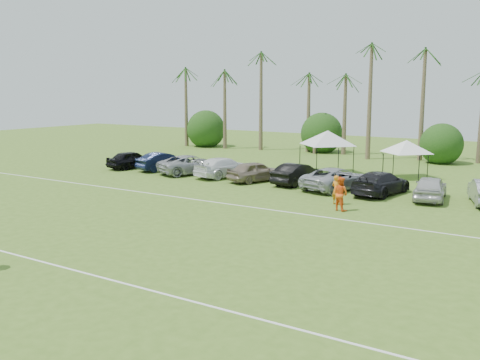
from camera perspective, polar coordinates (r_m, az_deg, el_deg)
The scene contains 25 objects.
field_lines at distance 24.74m, azimuth -8.70°, elevation -5.07°, with size 80.00×12.10×0.01m.
palm_tree_0 at distance 61.10m, azimuth -5.93°, elevation 10.75°, with size 2.40×2.40×8.90m.
palm_tree_1 at distance 58.16m, azimuth -1.99°, elevation 11.71°, with size 2.40×2.40×9.90m.
palm_tree_2 at distance 55.53m, azimuth 2.37°, elevation 12.70°, with size 2.40×2.40×10.90m.
palm_tree_3 at distance 53.69m, azimuth 6.18°, elevation 13.67°, with size 2.40×2.40×11.90m.
palm_tree_4 at distance 51.92m, azimuth 10.16°, elevation 10.86°, with size 2.40×2.40×8.90m.
palm_tree_5 at distance 50.55m, azimuth 14.47°, elevation 11.74°, with size 2.40×2.40×9.90m.
palm_tree_6 at distance 49.49m, azimuth 19.02°, elevation 12.57°, with size 2.40×2.40×10.90m.
palm_tree_7 at distance 48.75m, azimuth 23.77°, elevation 13.34°, with size 2.40×2.40×11.90m.
bush_tree_0 at distance 60.25m, azimuth -2.99°, elevation 5.40°, with size 4.00×4.00×4.00m.
bush_tree_1 at distance 53.79m, azimuth 8.41°, elevation 4.80°, with size 4.00×4.00×4.00m.
bush_tree_2 at distance 50.14m, azimuth 21.05°, elevation 3.91°, with size 4.00×4.00×4.00m.
sideline_player_a at distance 29.69m, azimuth 10.23°, elevation -1.05°, with size 0.59×0.39×1.62m, color orange.
sideline_player_b at distance 28.24m, azimuth 10.65°, elevation -1.45°, with size 0.87×0.68×1.78m, color orange.
canopy_tent_left at distance 40.39m, azimuth 9.34°, elevation 5.23°, with size 4.65×4.65×3.77m.
canopy_tent_right at distance 39.74m, azimuth 17.37°, elevation 4.07°, with size 3.88×3.88×3.14m.
parked_car_0 at distance 43.65m, azimuth -11.45°, elevation 2.16°, with size 1.66×4.13×1.41m, color black.
parked_car_1 at distance 42.06m, azimuth -8.16°, elevation 1.98°, with size 1.49×4.27×1.41m, color black.
parked_car_2 at distance 40.08m, azimuth -5.21°, elevation 1.66°, with size 2.33×5.06×1.41m, color #9FA0A4.
parked_car_3 at distance 38.50m, azimuth -1.67°, elevation 1.37°, with size 1.97×4.85×1.41m, color white.
parked_car_4 at distance 36.58m, azimuth 1.69°, elevation 0.93°, with size 1.66×4.13×1.41m, color gray.
parked_car_5 at distance 35.70m, azimuth 6.15°, elevation 0.66°, with size 1.49×4.27×1.41m, color black.
parked_car_6 at distance 34.12m, azimuth 10.17°, elevation 0.15°, with size 2.33×5.06×1.41m, color #A4A6AE.
parked_car_7 at distance 33.14m, azimuth 14.79°, elevation -0.30°, with size 1.97×4.85×1.41m, color black.
parked_car_8 at distance 32.30m, azimuth 19.63°, elevation -0.80°, with size 1.66×4.13×1.41m, color #B9B9B9.
Camera 1 is at (15.84, -9.96, 6.24)m, focal length 40.00 mm.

